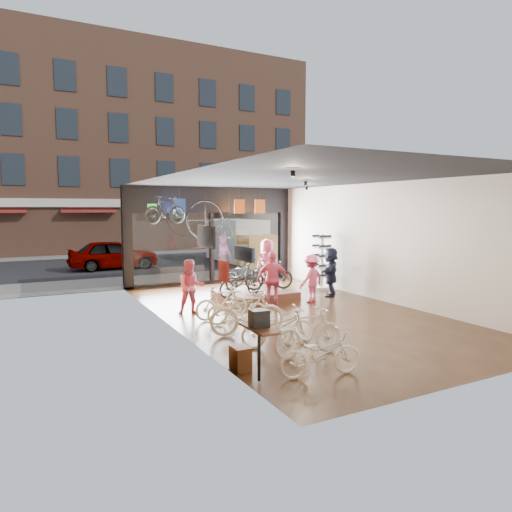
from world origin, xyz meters
TOP-DOWN VIEW (x-y plane):
  - ground_plane at (0.00, 0.00)m, footprint 7.00×12.00m
  - ceiling at (0.00, 0.00)m, footprint 7.00×12.00m
  - wall_left at (-3.52, 0.00)m, footprint 0.04×12.00m
  - wall_right at (3.52, 0.00)m, footprint 0.04×12.00m
  - wall_back at (0.00, -6.02)m, footprint 7.00×0.04m
  - storefront at (0.00, 6.00)m, footprint 7.00×0.26m
  - exit_sign at (-2.40, 5.88)m, footprint 0.35×0.06m
  - street_road at (0.00, 15.00)m, footprint 30.00×18.00m
  - sidewalk_near at (0.00, 7.20)m, footprint 30.00×2.40m
  - sidewalk_far at (0.00, 19.00)m, footprint 30.00×2.00m
  - opposite_building at (0.00, 21.50)m, footprint 26.00×5.00m
  - street_car at (-2.78, 12.00)m, footprint 4.24×1.71m
  - box_truck at (3.89, 11.00)m, footprint 1.99×5.97m
  - floor_bike_0 at (-2.16, -4.56)m, footprint 1.63×0.81m
  - floor_bike_1 at (-1.71, -3.51)m, footprint 1.67×0.59m
  - floor_bike_2 at (-1.95, -2.70)m, footprint 1.74×0.91m
  - floor_bike_3 at (-2.13, -1.55)m, footprint 1.86×0.86m
  - floor_bike_4 at (-1.91, -0.52)m, footprint 1.65×0.87m
  - floor_bike_5 at (-2.06, 0.12)m, footprint 1.51×0.45m
  - display_platform at (-0.08, 2.03)m, footprint 2.40×1.80m
  - display_bike_left at (-0.88, 1.44)m, footprint 1.70×0.92m
  - display_bike_mid at (0.43, 2.00)m, footprint 1.72×0.78m
  - display_bike_right at (-0.28, 2.71)m, footprint 1.88×1.54m
  - customer_1 at (-2.60, 1.06)m, footprint 0.87×0.74m
  - customer_2 at (-0.09, 0.82)m, footprint 1.04×0.92m
  - customer_3 at (1.33, 0.88)m, footprint 1.10×0.82m
  - customer_4 at (1.36, 3.84)m, footprint 0.89×0.58m
  - customer_5 at (2.50, 1.43)m, footprint 1.42×1.46m
  - sunglasses_rack at (2.95, 2.61)m, footprint 0.71×0.64m
  - wall_merch at (-3.38, -3.50)m, footprint 0.40×2.40m
  - penny_farthing at (-0.43, 4.75)m, footprint 1.80×0.06m
  - hung_bike at (-2.39, 4.20)m, footprint 1.64×0.85m
  - jersey_left at (-1.56, 5.20)m, footprint 0.45×0.03m
  - jersey_mid at (0.87, 5.20)m, footprint 0.45×0.03m
  - jersey_right at (1.77, 5.20)m, footprint 0.45×0.03m

SIDE VIEW (x-z plane):
  - ground_plane at x=0.00m, z-range -0.04..0.00m
  - street_road at x=0.00m, z-range -0.02..0.00m
  - sidewalk_near at x=0.00m, z-range 0.00..0.12m
  - sidewalk_far at x=0.00m, z-range 0.00..0.12m
  - display_platform at x=-0.08m, z-range 0.00..0.30m
  - floor_bike_0 at x=-2.16m, z-range 0.00..0.82m
  - floor_bike_4 at x=-1.91m, z-range 0.00..0.83m
  - floor_bike_2 at x=-1.95m, z-range 0.00..0.87m
  - floor_bike_5 at x=-2.06m, z-range 0.00..0.90m
  - floor_bike_1 at x=-1.71m, z-range 0.00..0.99m
  - floor_bike_3 at x=-2.13m, z-range 0.00..1.08m
  - street_car at x=-2.78m, z-range 0.00..1.44m
  - display_bike_left at x=-0.88m, z-range 0.30..1.15m
  - customer_3 at x=1.33m, z-range 0.00..1.52m
  - customer_1 at x=-2.60m, z-range 0.00..1.56m
  - display_bike_right at x=-0.28m, z-range 0.30..1.26m
  - display_bike_mid at x=0.43m, z-range 0.30..1.30m
  - customer_5 at x=2.50m, z-range 0.00..1.66m
  - customer_2 at x=-0.09m, z-range 0.00..1.69m
  - customer_4 at x=1.36m, z-range 0.00..1.83m
  - sunglasses_rack at x=2.95m, z-range 0.00..2.04m
  - box_truck at x=3.89m, z-range 0.00..2.35m
  - wall_merch at x=-3.38m, z-range 0.00..2.60m
  - wall_left at x=-3.52m, z-range 0.00..3.80m
  - wall_right at x=3.52m, z-range 0.00..3.80m
  - wall_back at x=0.00m, z-range 0.00..3.80m
  - storefront at x=0.00m, z-range 0.00..3.80m
  - penny_farthing at x=-0.43m, z-range 1.78..3.22m
  - hung_bike at x=-2.39m, z-range 2.45..3.40m
  - exit_sign at x=-2.40m, z-range 2.96..3.14m
  - jersey_left at x=-1.56m, z-range 2.77..3.32m
  - jersey_mid at x=0.87m, z-range 2.77..3.32m
  - jersey_right at x=1.77m, z-range 2.77..3.32m
  - ceiling at x=0.00m, z-range 3.80..3.84m
  - opposite_building at x=0.00m, z-range 0.00..14.00m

